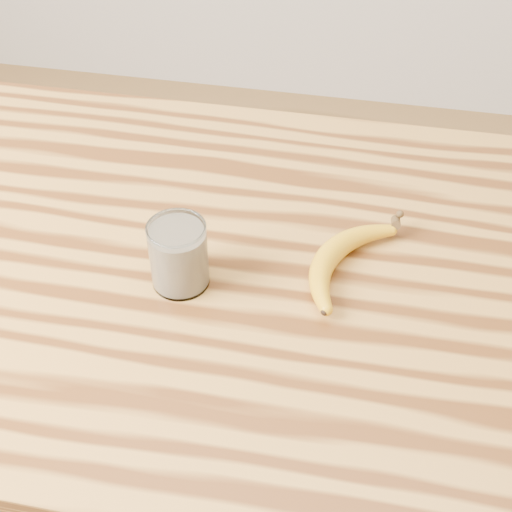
# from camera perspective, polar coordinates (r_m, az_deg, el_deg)

# --- Properties ---
(table) EXTENTS (1.20, 0.80, 0.90)m
(table) POSITION_cam_1_polar(r_m,az_deg,el_deg) (1.09, -0.67, -5.41)
(table) COLOR #B17C35
(table) RESTS_ON ground
(smoothie_glass) EXTENTS (0.08, 0.08, 0.10)m
(smoothie_glass) POSITION_cam_1_polar(r_m,az_deg,el_deg) (0.94, -6.20, 0.04)
(smoothie_glass) COLOR white
(smoothie_glass) RESTS_ON table
(banana) EXTENTS (0.20, 0.30, 0.03)m
(banana) POSITION_cam_1_polar(r_m,az_deg,el_deg) (0.99, 5.91, 0.16)
(banana) COLOR gold
(banana) RESTS_ON table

